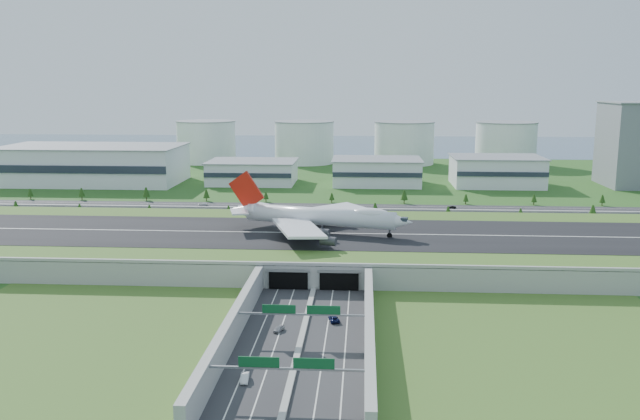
# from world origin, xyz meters

# --- Properties ---
(ground) EXTENTS (1200.00, 1200.00, 0.00)m
(ground) POSITION_xyz_m (0.00, 0.00, 0.00)
(ground) COLOR #254E18
(ground) RESTS_ON ground
(airfield_deck) EXTENTS (520.00, 100.00, 9.20)m
(airfield_deck) POSITION_xyz_m (0.00, -0.09, 4.12)
(airfield_deck) COLOR #9A9A94
(airfield_deck) RESTS_ON ground
(underpass_road) EXTENTS (38.80, 120.40, 8.00)m
(underpass_road) POSITION_xyz_m (0.00, -99.42, 3.43)
(underpass_road) COLOR #28282B
(underpass_road) RESTS_ON ground
(sign_gantry_near) EXTENTS (38.70, 0.70, 9.80)m
(sign_gantry_near) POSITION_xyz_m (0.00, -95.04, 6.95)
(sign_gantry_near) COLOR gray
(sign_gantry_near) RESTS_ON ground
(sign_gantry_far) EXTENTS (38.70, 0.70, 9.80)m
(sign_gantry_far) POSITION_xyz_m (0.00, -130.04, 6.95)
(sign_gantry_far) COLOR gray
(sign_gantry_far) RESTS_ON ground
(north_expressway) EXTENTS (560.00, 36.00, 0.12)m
(north_expressway) POSITION_xyz_m (0.00, 95.00, 0.06)
(north_expressway) COLOR #28282B
(north_expressway) RESTS_ON ground
(tree_row) EXTENTS (504.51, 48.63, 8.40)m
(tree_row) POSITION_xyz_m (21.39, 95.56, 4.36)
(tree_row) COLOR #3D2819
(tree_row) RESTS_ON ground
(hangar_west) EXTENTS (120.00, 60.00, 25.00)m
(hangar_west) POSITION_xyz_m (-170.00, 185.00, 12.50)
(hangar_west) COLOR silver
(hangar_west) RESTS_ON ground
(hangar_mid_a) EXTENTS (58.00, 42.00, 15.00)m
(hangar_mid_a) POSITION_xyz_m (-60.00, 190.00, 7.50)
(hangar_mid_a) COLOR silver
(hangar_mid_a) RESTS_ON ground
(hangar_mid_b) EXTENTS (58.00, 42.00, 17.00)m
(hangar_mid_b) POSITION_xyz_m (25.00, 190.00, 8.50)
(hangar_mid_b) COLOR silver
(hangar_mid_b) RESTS_ON ground
(hangar_mid_c) EXTENTS (58.00, 42.00, 19.00)m
(hangar_mid_c) POSITION_xyz_m (105.00, 190.00, 9.50)
(hangar_mid_c) COLOR silver
(hangar_mid_c) RESTS_ON ground
(fuel_tank_a) EXTENTS (50.00, 50.00, 35.00)m
(fuel_tank_a) POSITION_xyz_m (-120.00, 310.00, 17.50)
(fuel_tank_a) COLOR silver
(fuel_tank_a) RESTS_ON ground
(fuel_tank_b) EXTENTS (50.00, 50.00, 35.00)m
(fuel_tank_b) POSITION_xyz_m (-35.00, 310.00, 17.50)
(fuel_tank_b) COLOR silver
(fuel_tank_b) RESTS_ON ground
(fuel_tank_c) EXTENTS (50.00, 50.00, 35.00)m
(fuel_tank_c) POSITION_xyz_m (50.00, 310.00, 17.50)
(fuel_tank_c) COLOR silver
(fuel_tank_c) RESTS_ON ground
(fuel_tank_d) EXTENTS (50.00, 50.00, 35.00)m
(fuel_tank_d) POSITION_xyz_m (135.00, 310.00, 17.50)
(fuel_tank_d) COLOR silver
(fuel_tank_d) RESTS_ON ground
(bay_water) EXTENTS (1200.00, 260.00, 0.06)m
(bay_water) POSITION_xyz_m (0.00, 480.00, 0.03)
(bay_water) COLOR #3B5571
(bay_water) RESTS_ON ground
(boeing_747) EXTENTS (76.99, 71.85, 24.30)m
(boeing_747) POSITION_xyz_m (-1.91, 1.70, 14.85)
(boeing_747) COLOR white
(boeing_747) RESTS_ON airfield_deck
(car_0) EXTENTS (3.16, 4.86, 1.54)m
(car_0) POSITION_xyz_m (-6.82, -89.36, 0.89)
(car_0) COLOR #A7A7AC
(car_0) RESTS_ON ground
(car_1) EXTENTS (2.32, 5.38, 1.72)m
(car_1) POSITION_xyz_m (-10.73, -121.72, 0.98)
(car_1) COLOR white
(car_1) RESTS_ON ground
(car_2) EXTENTS (3.89, 6.17, 1.59)m
(car_2) POSITION_xyz_m (8.15, -80.40, 0.91)
(car_2) COLOR #0C133E
(car_2) RESTS_ON ground
(car_4) EXTENTS (4.70, 3.27, 1.48)m
(car_4) POSITION_xyz_m (-175.85, 88.26, 0.86)
(car_4) COLOR slate
(car_4) RESTS_ON ground
(car_5) EXTENTS (4.80, 2.32, 1.52)m
(car_5) POSITION_xyz_m (64.81, 102.05, 0.88)
(car_5) COLOR black
(car_5) RESTS_ON ground
(car_7) EXTENTS (5.58, 2.46, 1.59)m
(car_7) POSITION_xyz_m (-73.93, 101.93, 0.92)
(car_7) COLOR white
(car_7) RESTS_ON ground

